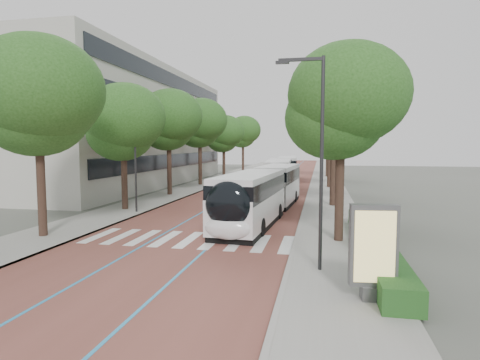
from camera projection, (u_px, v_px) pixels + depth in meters
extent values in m
plane|color=#51544C|center=(179.00, 245.00, 19.62)|extent=(160.00, 160.00, 0.00)
cube|color=brown|center=(274.00, 178.00, 58.67)|extent=(11.00, 140.00, 0.02)
cube|color=gray|center=(224.00, 177.00, 60.15)|extent=(4.00, 140.00, 0.12)
cube|color=gray|center=(326.00, 179.00, 57.18)|extent=(4.00, 140.00, 0.12)
cube|color=gray|center=(236.00, 177.00, 59.77)|extent=(0.20, 140.00, 0.14)
cube|color=gray|center=(312.00, 179.00, 57.56)|extent=(0.20, 140.00, 0.14)
cube|color=silver|center=(100.00, 235.00, 21.54)|extent=(0.55, 3.60, 0.01)
cube|color=silver|center=(122.00, 236.00, 21.29)|extent=(0.55, 3.60, 0.01)
cube|color=silver|center=(144.00, 237.00, 21.04)|extent=(0.55, 3.60, 0.01)
cube|color=silver|center=(166.00, 238.00, 20.80)|extent=(0.55, 3.60, 0.01)
cube|color=silver|center=(189.00, 240.00, 20.55)|extent=(0.55, 3.60, 0.01)
cube|color=silver|center=(213.00, 241.00, 20.30)|extent=(0.55, 3.60, 0.01)
cube|color=silver|center=(237.00, 242.00, 20.06)|extent=(0.55, 3.60, 0.01)
cube|color=silver|center=(261.00, 243.00, 19.81)|extent=(0.55, 3.60, 0.01)
cube|color=silver|center=(287.00, 244.00, 19.56)|extent=(0.55, 3.60, 0.01)
cube|color=#2585BC|center=(263.00, 178.00, 58.98)|extent=(0.12, 126.00, 0.01)
cube|color=#2585BC|center=(285.00, 178.00, 58.35)|extent=(0.12, 126.00, 0.01)
cube|color=#A9A89C|center=(108.00, 128.00, 50.20)|extent=(18.00, 40.00, 14.00)
cube|color=black|center=(177.00, 160.00, 48.76)|extent=(0.12, 38.00, 1.60)
cube|color=black|center=(177.00, 134.00, 48.48)|extent=(0.12, 38.00, 1.60)
cube|color=black|center=(176.00, 107.00, 48.20)|extent=(0.12, 38.00, 1.60)
cube|color=black|center=(176.00, 82.00, 47.94)|extent=(0.12, 38.00, 1.60)
cube|color=#173E15|center=(373.00, 243.00, 17.77)|extent=(1.20, 14.00, 0.80)
cylinder|color=#29292B|center=(322.00, 165.00, 14.98)|extent=(0.14, 0.14, 8.00)
cube|color=#29292B|center=(301.00, 59.00, 14.80)|extent=(1.70, 0.12, 0.12)
cube|color=#29292B|center=(282.00, 62.00, 14.95)|extent=(0.50, 0.20, 0.10)
cylinder|color=#29292B|center=(321.00, 153.00, 39.39)|extent=(0.14, 0.14, 8.00)
cube|color=#29292B|center=(314.00, 113.00, 39.21)|extent=(1.70, 0.12, 0.12)
cube|color=#29292B|center=(307.00, 114.00, 39.35)|extent=(0.50, 0.20, 0.10)
cylinder|color=#29292B|center=(135.00, 156.00, 28.27)|extent=(0.14, 0.14, 8.00)
cylinder|color=black|center=(41.00, 190.00, 20.88)|extent=(0.44, 0.44, 5.02)
ellipsoid|color=#1F4917|center=(38.00, 102.00, 20.48)|extent=(6.42, 6.42, 5.46)
cylinder|color=black|center=(124.00, 181.00, 29.69)|extent=(0.44, 0.44, 4.45)
ellipsoid|color=#1F4917|center=(123.00, 126.00, 29.34)|extent=(5.83, 5.83, 4.95)
cylinder|color=black|center=(169.00, 170.00, 38.46)|extent=(0.44, 0.44, 4.96)
ellipsoid|color=#1F4917|center=(169.00, 123.00, 38.06)|extent=(6.00, 6.00, 5.10)
cylinder|color=black|center=(200.00, 164.00, 48.21)|extent=(0.44, 0.44, 5.13)
ellipsoid|color=#1F4917|center=(200.00, 125.00, 47.81)|extent=(6.10, 6.10, 5.19)
cylinder|color=black|center=(224.00, 163.00, 59.96)|extent=(0.44, 0.44, 4.46)
ellipsoid|color=#1F4917|center=(224.00, 135.00, 59.61)|extent=(5.64, 5.64, 4.79)
cylinder|color=black|center=(243.00, 158.00, 74.58)|extent=(0.44, 0.44, 5.01)
ellipsoid|color=#1F4917|center=(243.00, 133.00, 74.18)|extent=(6.09, 6.09, 5.18)
cylinder|color=black|center=(339.00, 195.00, 19.84)|extent=(0.44, 0.44, 4.76)
ellipsoid|color=#1F4917|center=(341.00, 107.00, 19.46)|extent=(5.80, 5.80, 4.93)
cylinder|color=black|center=(333.00, 177.00, 31.55)|extent=(0.44, 0.44, 4.77)
ellipsoid|color=#1F4917|center=(334.00, 121.00, 31.17)|extent=(5.54, 5.54, 4.71)
cylinder|color=black|center=(329.00, 168.00, 45.23)|extent=(0.44, 0.44, 4.52)
ellipsoid|color=#1F4917|center=(330.00, 132.00, 44.87)|extent=(5.12, 5.12, 4.35)
cylinder|color=black|center=(327.00, 163.00, 60.87)|extent=(0.44, 0.44, 4.25)
ellipsoid|color=#1F4917|center=(328.00, 138.00, 60.53)|extent=(5.35, 5.35, 4.55)
cylinder|color=black|center=(268.00, 188.00, 28.62)|extent=(2.36, 1.05, 2.30)
cube|color=silver|center=(251.00, 206.00, 23.74)|extent=(3.13, 9.51, 1.82)
cube|color=black|center=(251.00, 187.00, 23.64)|extent=(3.16, 9.32, 0.97)
cube|color=silver|center=(251.00, 176.00, 23.58)|extent=(3.07, 9.32, 0.31)
cube|color=black|center=(251.00, 224.00, 23.83)|extent=(3.06, 9.13, 0.35)
cube|color=silver|center=(278.00, 189.00, 32.82)|extent=(3.02, 7.89, 1.82)
cube|color=black|center=(278.00, 175.00, 32.72)|extent=(3.05, 7.74, 0.97)
cube|color=silver|center=(278.00, 167.00, 32.66)|extent=(2.96, 7.73, 0.31)
cube|color=black|center=(278.00, 202.00, 32.91)|extent=(2.95, 7.58, 0.35)
ellipsoid|color=black|center=(228.00, 205.00, 19.32)|extent=(2.42, 1.26, 2.28)
ellipsoid|color=silver|center=(228.00, 228.00, 19.37)|extent=(2.41, 1.16, 1.14)
cylinder|color=black|center=(221.00, 225.00, 21.91)|extent=(0.37, 1.02, 1.00)
cylinder|color=black|center=(261.00, 227.00, 21.32)|extent=(0.37, 1.02, 1.00)
cylinder|color=black|center=(269.00, 195.00, 34.79)|extent=(0.37, 1.02, 1.00)
cylinder|color=black|center=(295.00, 196.00, 34.19)|extent=(0.37, 1.02, 1.00)
cylinder|color=black|center=(245.00, 210.00, 27.06)|extent=(0.37, 1.02, 1.00)
cylinder|color=black|center=(278.00, 211.00, 26.47)|extent=(0.37, 1.02, 1.00)
cube|color=silver|center=(278.00, 178.00, 43.95)|extent=(3.18, 12.12, 1.82)
cube|color=black|center=(279.00, 168.00, 43.85)|extent=(3.21, 11.89, 0.97)
cube|color=silver|center=(279.00, 162.00, 43.80)|extent=(3.12, 11.88, 0.31)
cube|color=black|center=(278.00, 188.00, 44.05)|extent=(3.11, 11.64, 0.35)
ellipsoid|color=black|center=(276.00, 175.00, 38.12)|extent=(2.41, 1.23, 2.28)
ellipsoid|color=silver|center=(275.00, 187.00, 38.17)|extent=(2.40, 1.13, 1.14)
cylinder|color=black|center=(266.00, 188.00, 40.63)|extent=(0.36, 1.02, 1.00)
cylinder|color=black|center=(288.00, 189.00, 40.31)|extent=(0.36, 1.02, 1.00)
cylinder|color=black|center=(270.00, 182.00, 47.92)|extent=(0.36, 1.02, 1.00)
cylinder|color=black|center=(289.00, 182.00, 47.60)|extent=(0.36, 1.02, 1.00)
cube|color=silver|center=(287.00, 171.00, 56.24)|extent=(3.23, 12.13, 1.82)
cube|color=black|center=(287.00, 163.00, 56.14)|extent=(3.25, 11.89, 0.97)
cube|color=silver|center=(288.00, 158.00, 56.09)|extent=(3.16, 11.89, 0.31)
cube|color=black|center=(287.00, 178.00, 56.34)|extent=(3.15, 11.65, 0.35)
ellipsoid|color=black|center=(286.00, 168.00, 50.41)|extent=(2.41, 1.24, 2.28)
ellipsoid|color=silver|center=(286.00, 177.00, 50.46)|extent=(2.41, 1.14, 1.14)
cylinder|color=black|center=(278.00, 178.00, 52.91)|extent=(0.36, 1.02, 1.00)
cylinder|color=black|center=(295.00, 178.00, 52.60)|extent=(0.36, 1.02, 1.00)
cylinder|color=black|center=(280.00, 174.00, 60.21)|extent=(0.36, 1.02, 1.00)
cylinder|color=black|center=(295.00, 174.00, 59.90)|extent=(0.36, 1.02, 1.00)
cube|color=#59595B|center=(372.00, 292.00, 12.34)|extent=(0.71, 0.61, 0.44)
cube|color=#59595B|center=(373.00, 245.00, 12.21)|extent=(1.46, 0.53, 2.52)
cube|color=#D2BF6F|center=(375.00, 247.00, 12.00)|extent=(1.20, 0.15, 2.19)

